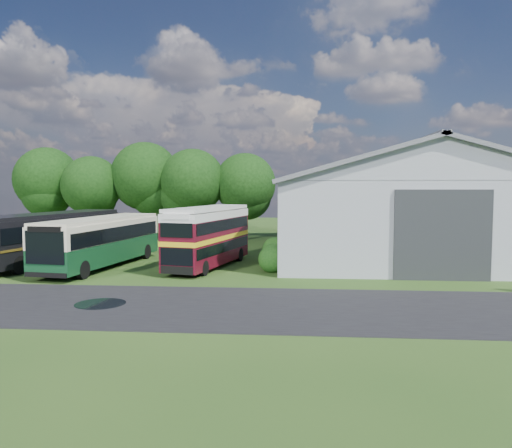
# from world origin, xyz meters

# --- Properties ---
(ground) EXTENTS (120.00, 120.00, 0.00)m
(ground) POSITION_xyz_m (0.00, 0.00, 0.00)
(ground) COLOR #1E3E13
(ground) RESTS_ON ground
(asphalt_road) EXTENTS (60.00, 8.00, 0.02)m
(asphalt_road) POSITION_xyz_m (3.00, -3.00, 0.00)
(asphalt_road) COLOR black
(asphalt_road) RESTS_ON ground
(puddle) EXTENTS (2.20, 2.20, 0.01)m
(puddle) POSITION_xyz_m (-1.50, -3.00, 0.00)
(puddle) COLOR black
(puddle) RESTS_ON ground
(storage_shed) EXTENTS (18.80, 24.80, 8.15)m
(storage_shed) POSITION_xyz_m (15.00, 15.98, 4.17)
(storage_shed) COLOR gray
(storage_shed) RESTS_ON ground
(tree_left_a) EXTENTS (6.46, 6.46, 9.12)m
(tree_left_a) POSITION_xyz_m (-18.00, 24.50, 5.87)
(tree_left_a) COLOR black
(tree_left_a) RESTS_ON ground
(tree_left_b) EXTENTS (5.78, 5.78, 8.16)m
(tree_left_b) POSITION_xyz_m (-13.00, 23.50, 5.25)
(tree_left_b) COLOR black
(tree_left_b) RESTS_ON ground
(tree_mid) EXTENTS (6.80, 6.80, 9.60)m
(tree_mid) POSITION_xyz_m (-8.00, 24.80, 6.18)
(tree_mid) COLOR black
(tree_mid) RESTS_ON ground
(tree_right_a) EXTENTS (6.26, 6.26, 8.83)m
(tree_right_a) POSITION_xyz_m (-3.00, 23.80, 5.69)
(tree_right_a) COLOR black
(tree_right_a) RESTS_ON ground
(tree_right_b) EXTENTS (5.98, 5.98, 8.45)m
(tree_right_b) POSITION_xyz_m (2.00, 24.60, 5.44)
(tree_right_b) COLOR black
(tree_right_b) RESTS_ON ground
(shrub_front) EXTENTS (1.70, 1.70, 1.70)m
(shrub_front) POSITION_xyz_m (5.60, 6.00, 0.00)
(shrub_front) COLOR #194714
(shrub_front) RESTS_ON ground
(shrub_mid) EXTENTS (1.60, 1.60, 1.60)m
(shrub_mid) POSITION_xyz_m (5.60, 8.00, 0.00)
(shrub_mid) COLOR #194714
(shrub_mid) RESTS_ON ground
(shrub_back) EXTENTS (1.80, 1.80, 1.80)m
(shrub_back) POSITION_xyz_m (5.60, 10.00, 0.00)
(shrub_back) COLOR #194714
(shrub_back) RESTS_ON ground
(bus_green_single) EXTENTS (4.23, 11.81, 3.19)m
(bus_green_single) POSITION_xyz_m (-5.42, 6.96, 1.70)
(bus_green_single) COLOR black
(bus_green_single) RESTS_ON ground
(bus_maroon_double) EXTENTS (4.29, 9.31, 3.88)m
(bus_maroon_double) POSITION_xyz_m (1.44, 7.52, 1.94)
(bus_maroon_double) COLOR black
(bus_maroon_double) RESTS_ON ground
(bus_dark_single) EXTENTS (5.34, 12.59, 3.38)m
(bus_dark_single) POSITION_xyz_m (-9.52, 8.34, 1.80)
(bus_dark_single) COLOR black
(bus_dark_single) RESTS_ON ground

